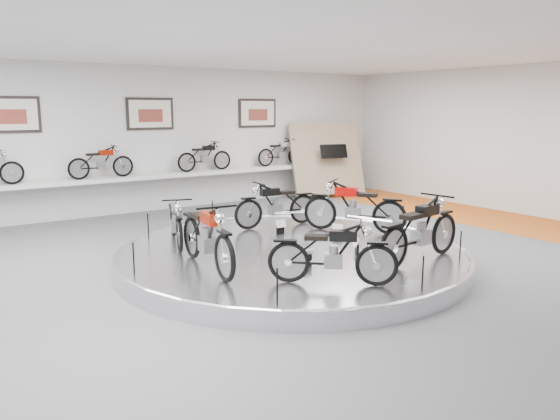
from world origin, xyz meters
TOP-DOWN VIEW (x-y plane):
  - floor at (0.00, 0.00)m, footprint 16.00×16.00m
  - ceiling at (0.00, 0.00)m, footprint 16.00×16.00m
  - wall_back at (0.00, 7.00)m, footprint 16.00×0.00m
  - wall_right at (8.00, 0.00)m, footprint 0.00×14.00m
  - orange_carpet_strip at (6.80, 0.00)m, footprint 2.40×12.60m
  - dado_band at (0.00, 6.98)m, footprint 15.68×0.04m
  - display_platform at (0.00, 0.30)m, footprint 6.40×6.40m
  - platform_rim at (0.00, 0.30)m, footprint 6.40×6.40m
  - shelf at (0.00, 6.70)m, footprint 11.00×0.55m
  - poster_left at (-3.50, 6.96)m, footprint 1.35×0.06m
  - poster_center at (0.00, 6.96)m, footprint 1.35×0.06m
  - poster_right at (3.50, 6.96)m, footprint 1.35×0.06m
  - display_panel at (5.60, 6.10)m, footprint 2.56×1.52m
  - shelf_bike_b at (-1.50, 6.70)m, footprint 1.22×0.43m
  - shelf_bike_c at (1.50, 6.70)m, footprint 1.22×0.43m
  - shelf_bike_d at (4.20, 6.70)m, footprint 1.22×0.43m
  - bike_a at (1.87, 0.68)m, footprint 1.58×1.88m
  - bike_b at (0.85, 2.05)m, footprint 1.74×0.77m
  - bike_c at (-1.61, 1.82)m, footprint 1.04×1.68m
  - bike_d at (-1.89, 0.01)m, footprint 0.89×1.95m
  - bike_e at (-0.75, -1.72)m, footprint 1.58×1.51m
  - bike_f at (1.25, -1.63)m, footprint 1.95×0.91m

SIDE VIEW (x-z plane):
  - floor at x=0.00m, z-range 0.00..0.00m
  - orange_carpet_strip at x=6.80m, z-range 0.00..0.01m
  - display_platform at x=0.00m, z-range 0.00..0.30m
  - platform_rim at x=0.00m, z-range 0.22..0.32m
  - dado_band at x=0.00m, z-range 0.00..1.10m
  - bike_c at x=-1.61m, z-range 0.30..1.23m
  - bike_e at x=-0.75m, z-range 0.30..1.25m
  - bike_b at x=0.85m, z-range 0.30..1.29m
  - bike_a at x=1.87m, z-range 0.30..1.38m
  - bike_f at x=1.25m, z-range 0.30..1.40m
  - bike_d at x=-1.89m, z-range 0.30..1.41m
  - shelf at x=0.00m, z-range 0.95..1.05m
  - display_panel at x=5.60m, z-range 0.10..2.40m
  - shelf_bike_b at x=-1.50m, z-range 1.05..1.78m
  - shelf_bike_c at x=1.50m, z-range 1.05..1.78m
  - shelf_bike_d at x=4.20m, z-range 1.05..1.78m
  - wall_back at x=0.00m, z-range -6.00..10.00m
  - wall_right at x=8.00m, z-range -5.00..9.00m
  - poster_left at x=-3.50m, z-range 2.26..3.14m
  - poster_center at x=0.00m, z-range 2.26..3.14m
  - poster_right at x=3.50m, z-range 2.26..3.14m
  - ceiling at x=0.00m, z-range 4.00..4.00m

